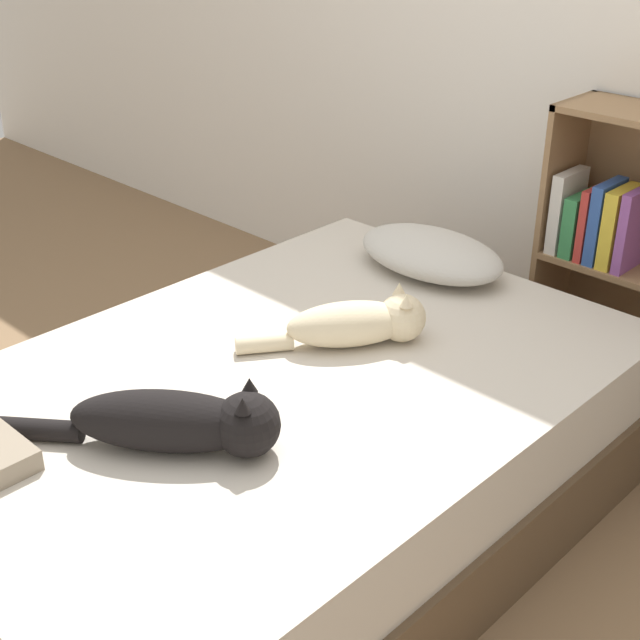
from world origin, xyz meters
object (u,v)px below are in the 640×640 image
bed (283,449)px  cat_dark (182,422)px  pillow (431,253)px  cat_light (361,323)px

bed → cat_dark: cat_dark is taller
bed → cat_dark: size_ratio=3.54×
pillow → cat_light: 0.53m
bed → cat_light: (0.04, 0.26, 0.29)m
bed → cat_dark: bearing=-78.1°
cat_light → cat_dark: cat_dark is taller
pillow → cat_dark: (0.19, -1.13, 0.01)m
pillow → cat_light: cat_light is taller
pillow → cat_light: size_ratio=1.12×
bed → cat_light: bearing=81.9°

